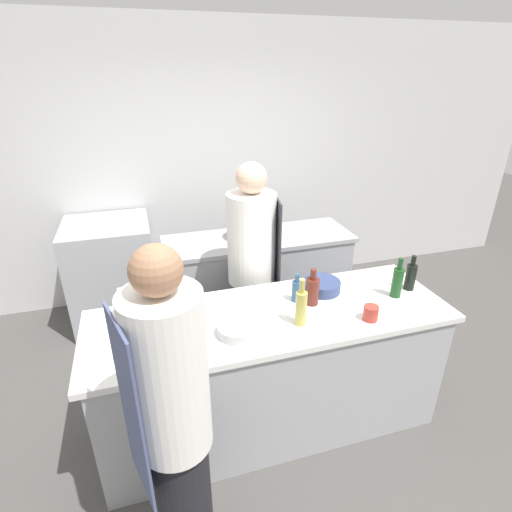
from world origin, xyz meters
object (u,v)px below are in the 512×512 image
at_px(bowl_mixing_large, 239,329).
at_px(bottle_wine, 301,307).
at_px(bottle_vinegar, 312,290).
at_px(stockpot, 246,229).
at_px(chef_at_stove, 252,272).
at_px(bottle_cooking_oil, 122,306).
at_px(chef_at_prep_near, 174,428).
at_px(bottle_water, 411,276).
at_px(bottle_sauce, 397,281).
at_px(bowl_prep_small, 322,286).
at_px(bottle_olive_oil, 296,290).
at_px(oven_range, 113,273).
at_px(cup, 371,313).

bearing_deg(bowl_mixing_large, bottle_wine, -1.70).
relative_size(bottle_vinegar, stockpot, 0.82).
relative_size(chef_at_stove, bottle_cooking_oil, 8.65).
bearing_deg(chef_at_prep_near, bottle_water, -82.97).
bearing_deg(bottle_sauce, chef_at_stove, 138.95).
relative_size(chef_at_stove, bottle_sauce, 6.07).
relative_size(bowl_prep_small, stockpot, 0.84).
distance_m(bottle_olive_oil, bottle_water, 0.83).
distance_m(oven_range, bottle_vinegar, 2.20).
xyz_separation_m(chef_at_stove, bowl_mixing_large, (-0.32, -0.82, 0.08)).
xyz_separation_m(chef_at_stove, bottle_olive_oil, (0.14, -0.57, 0.13)).
bearing_deg(bowl_prep_small, bottle_water, -14.34).
xyz_separation_m(bottle_wine, cup, (0.43, -0.08, -0.07)).
relative_size(chef_at_prep_near, chef_at_stove, 1.02).
bearing_deg(bottle_wine, bottle_vinegar, 50.46).
bearing_deg(bottle_water, chef_at_stove, 145.95).
height_order(oven_range, bottle_olive_oil, bottle_olive_oil).
distance_m(bottle_cooking_oil, cup, 1.54).
distance_m(bottle_olive_oil, bottle_wine, 0.27).
bearing_deg(cup, bowl_mixing_large, 173.35).
distance_m(bottle_vinegar, cup, 0.39).
bearing_deg(chef_at_stove, cup, 38.11).
bearing_deg(bowl_mixing_large, bowl_prep_small, 25.01).
xyz_separation_m(bottle_cooking_oil, bottle_sauce, (1.79, -0.27, 0.03)).
bearing_deg(bowl_prep_small, bottle_vinegar, -135.54).
bearing_deg(oven_range, bottle_sauce, -41.90).
relative_size(bottle_cooking_oil, stockpot, 0.65).
bearing_deg(bottle_olive_oil, chef_at_stove, 103.97).
relative_size(bottle_water, bowl_mixing_large, 1.01).
bearing_deg(bottle_olive_oil, stockpot, 91.60).
distance_m(bottle_olive_oil, bottle_vinegar, 0.11).
bearing_deg(bowl_prep_small, oven_range, 134.22).
bearing_deg(bottle_cooking_oil, cup, -18.00).
bearing_deg(cup, stockpot, 104.58).
height_order(bottle_cooking_oil, bottle_water, bottle_water).
distance_m(bowl_mixing_large, bowl_prep_small, 0.75).
height_order(oven_range, bottle_wine, bottle_wine).
height_order(bottle_cooking_oil, bottle_sauce, bottle_sauce).
height_order(chef_at_stove, bowl_prep_small, chef_at_stove).
relative_size(bottle_sauce, stockpot, 0.93).
xyz_separation_m(bottle_vinegar, bowl_prep_small, (0.14, 0.13, -0.06)).
height_order(bottle_sauce, cup, bottle_sauce).
distance_m(bottle_sauce, bottle_water, 0.16).
height_order(chef_at_prep_near, bottle_vinegar, chef_at_prep_near).
relative_size(bottle_sauce, bowl_prep_small, 1.11).
height_order(chef_at_prep_near, bowl_prep_small, chef_at_prep_near).
height_order(chef_at_prep_near, bottle_sauce, chef_at_prep_near).
bearing_deg(bottle_wine, cup, -10.97).
bearing_deg(chef_at_stove, bottle_water, 65.45).
height_order(bottle_olive_oil, bottle_cooking_oil, same).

